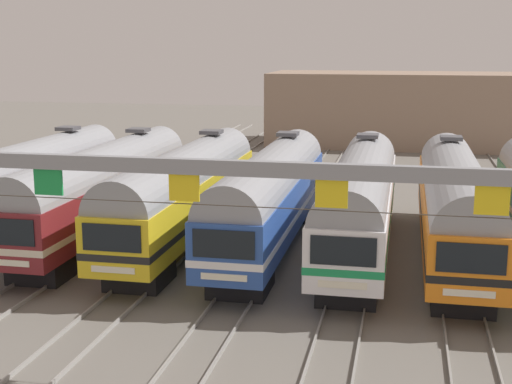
% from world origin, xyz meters
% --- Properties ---
extents(ground_plane, '(160.00, 160.00, 0.00)m').
position_xyz_m(ground_plane, '(0.00, 0.00, 0.00)').
color(ground_plane, slate).
extents(track_bed, '(26.94, 70.00, 0.15)m').
position_xyz_m(track_bed, '(0.00, 17.00, 0.07)').
color(track_bed, gray).
rests_on(track_bed, ground).
extents(commuter_train_silver, '(2.88, 18.06, 5.05)m').
position_xyz_m(commuter_train_silver, '(-12.72, -0.00, 2.69)').
color(commuter_train_silver, silver).
rests_on(commuter_train_silver, ground).
extents(commuter_train_maroon, '(2.88, 18.06, 5.05)m').
position_xyz_m(commuter_train_maroon, '(-8.48, -0.00, 2.69)').
color(commuter_train_maroon, maroon).
rests_on(commuter_train_maroon, ground).
extents(commuter_train_yellow, '(2.88, 18.06, 5.05)m').
position_xyz_m(commuter_train_yellow, '(-4.24, -0.00, 2.69)').
color(commuter_train_yellow, gold).
rests_on(commuter_train_yellow, ground).
extents(commuter_train_blue, '(2.88, 18.06, 5.05)m').
position_xyz_m(commuter_train_blue, '(0.00, -0.00, 2.69)').
color(commuter_train_blue, '#284C9E').
rests_on(commuter_train_blue, ground).
extents(commuter_train_white, '(2.88, 18.06, 5.05)m').
position_xyz_m(commuter_train_white, '(4.24, -0.00, 2.69)').
color(commuter_train_white, white).
rests_on(commuter_train_white, ground).
extents(commuter_train_orange, '(2.88, 18.06, 5.05)m').
position_xyz_m(commuter_train_orange, '(8.48, -0.00, 2.69)').
color(commuter_train_orange, orange).
rests_on(commuter_train_orange, ground).
extents(catenary_gantry, '(30.67, 0.44, 6.97)m').
position_xyz_m(catenary_gantry, '(0.00, -13.50, 5.45)').
color(catenary_gantry, gray).
rests_on(catenary_gantry, ground).
extents(maintenance_building, '(27.14, 10.00, 6.97)m').
position_xyz_m(maintenance_building, '(6.71, 38.28, 3.48)').
color(maintenance_building, gray).
rests_on(maintenance_building, ground).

